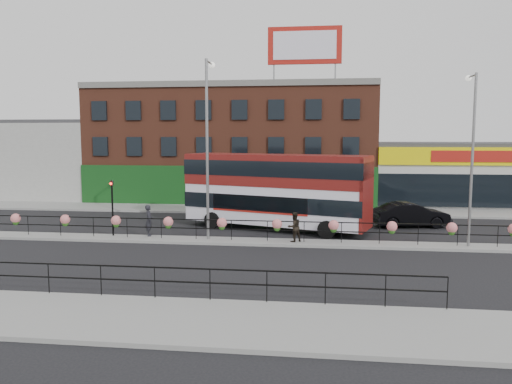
# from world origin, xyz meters

# --- Properties ---
(ground) EXTENTS (120.00, 120.00, 0.00)m
(ground) POSITION_xyz_m (0.00, 0.00, 0.00)
(ground) COLOR black
(ground) RESTS_ON ground
(south_pavement) EXTENTS (60.00, 4.00, 0.15)m
(south_pavement) POSITION_xyz_m (0.00, -12.00, 0.07)
(south_pavement) COLOR gray
(south_pavement) RESTS_ON ground
(north_pavement) EXTENTS (60.00, 4.00, 0.15)m
(north_pavement) POSITION_xyz_m (0.00, 12.00, 0.07)
(north_pavement) COLOR gray
(north_pavement) RESTS_ON ground
(median) EXTENTS (60.00, 1.60, 0.15)m
(median) POSITION_xyz_m (0.00, 0.00, 0.07)
(median) COLOR gray
(median) RESTS_ON ground
(yellow_line_inner) EXTENTS (60.00, 0.10, 0.01)m
(yellow_line_inner) POSITION_xyz_m (0.00, -9.70, 0.01)
(yellow_line_inner) COLOR gold
(yellow_line_inner) RESTS_ON ground
(yellow_line_outer) EXTENTS (60.00, 0.10, 0.01)m
(yellow_line_outer) POSITION_xyz_m (0.00, -9.88, 0.01)
(yellow_line_outer) COLOR gold
(yellow_line_outer) RESTS_ON ground
(brick_building) EXTENTS (25.00, 12.21, 10.30)m
(brick_building) POSITION_xyz_m (-4.00, 19.96, 5.13)
(brick_building) COLOR brown
(brick_building) RESTS_ON ground
(supermarket) EXTENTS (15.00, 12.25, 5.30)m
(supermarket) POSITION_xyz_m (16.00, 19.90, 2.65)
(supermarket) COLOR silver
(supermarket) RESTS_ON ground
(warehouse_west) EXTENTS (15.50, 12.00, 7.30)m
(warehouse_west) POSITION_xyz_m (-24.25, 20.00, 3.65)
(warehouse_west) COLOR #A9A9A4
(warehouse_west) RESTS_ON ground
(billboard) EXTENTS (6.00, 0.29, 4.40)m
(billboard) POSITION_xyz_m (2.50, 14.99, 13.18)
(billboard) COLOR #A71A12
(billboard) RESTS_ON brick_building
(median_railing) EXTENTS (30.04, 0.56, 1.23)m
(median_railing) POSITION_xyz_m (-0.00, 0.00, 1.05)
(median_railing) COLOR black
(median_railing) RESTS_ON median
(south_railing) EXTENTS (20.04, 0.05, 1.12)m
(south_railing) POSITION_xyz_m (-2.00, -10.10, 0.96)
(south_railing) COLOR black
(south_railing) RESTS_ON south_pavement
(double_decker_bus) EXTENTS (11.95, 6.28, 4.73)m
(double_decker_bus) POSITION_xyz_m (1.11, 4.14, 2.91)
(double_decker_bus) COLOR white
(double_decker_bus) RESTS_ON ground
(car) EXTENTS (3.65, 5.55, 1.60)m
(car) POSITION_xyz_m (9.70, 6.13, 0.80)
(car) COLOR black
(car) RESTS_ON ground
(pedestrian_a) EXTENTS (0.89, 0.79, 1.80)m
(pedestrian_a) POSITION_xyz_m (-5.89, 0.55, 1.05)
(pedestrian_a) COLOR black
(pedestrian_a) RESTS_ON median
(pedestrian_b) EXTENTS (1.37, 1.36, 1.62)m
(pedestrian_b) POSITION_xyz_m (2.46, -0.03, 0.96)
(pedestrian_b) COLOR black
(pedestrian_b) RESTS_ON median
(lamp_column_west) EXTENTS (0.35, 1.74, 9.89)m
(lamp_column_west) POSITION_xyz_m (-2.34, 0.35, 6.01)
(lamp_column_west) COLOR gray
(lamp_column_west) RESTS_ON median
(lamp_column_east) EXTENTS (0.32, 1.57, 8.92)m
(lamp_column_east) POSITION_xyz_m (11.55, 0.25, 5.44)
(lamp_column_east) COLOR gray
(lamp_column_east) RESTS_ON median
(traffic_light_median) EXTENTS (0.15, 0.28, 3.65)m
(traffic_light_median) POSITION_xyz_m (-8.00, 0.39, 2.47)
(traffic_light_median) COLOR black
(traffic_light_median) RESTS_ON median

